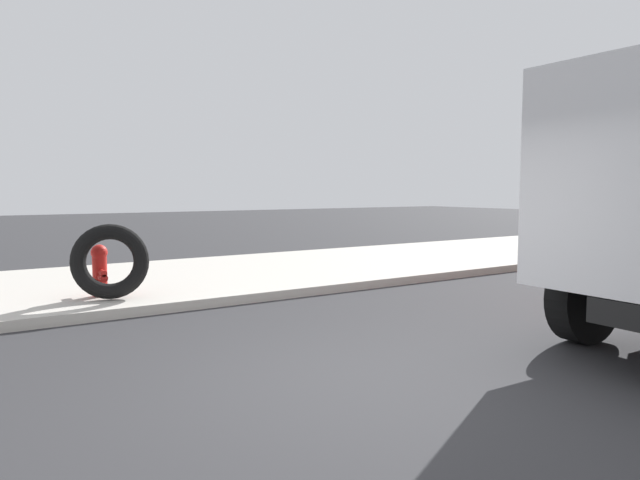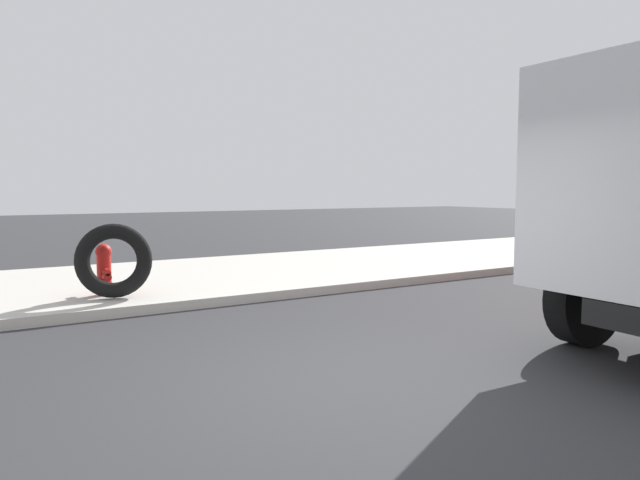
% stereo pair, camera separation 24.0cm
% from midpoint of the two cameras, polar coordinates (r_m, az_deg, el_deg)
% --- Properties ---
extents(ground_plane, '(80.00, 80.00, 0.00)m').
position_cam_midpoint_polar(ground_plane, '(5.26, 1.27, -14.79)').
color(ground_plane, '#2D2D30').
extents(sidewalk_curb, '(36.00, 5.00, 0.15)m').
position_cam_midpoint_polar(sidewalk_curb, '(11.07, -18.20, -4.07)').
color(sidewalk_curb, '#BCB7AD').
rests_on(sidewalk_curb, ground).
extents(fire_hydrant, '(0.25, 0.56, 0.79)m').
position_cam_midpoint_polar(fire_hydrant, '(9.44, -21.70, -2.67)').
color(fire_hydrant, red).
rests_on(fire_hydrant, sidewalk_curb).
extents(loose_tire, '(1.17, 0.64, 1.13)m').
position_cam_midpoint_polar(loose_tire, '(9.09, -20.83, -2.01)').
color(loose_tire, black).
rests_on(loose_tire, sidewalk_curb).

